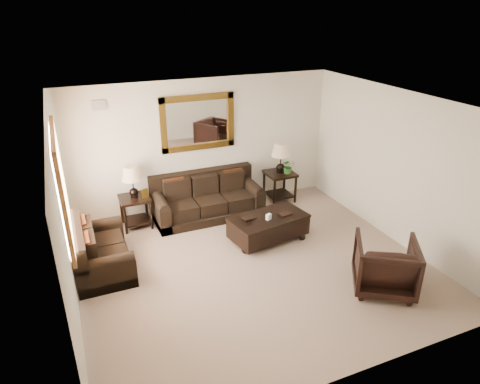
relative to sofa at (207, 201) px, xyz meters
name	(u,v)px	position (x,y,z in m)	size (l,w,h in m)	color
room	(255,192)	(0.10, -2.07, 1.03)	(5.51, 5.01, 2.71)	#836C5A
window	(62,186)	(-2.60, -1.17, 1.23)	(0.07, 1.96, 1.66)	white
mirror	(198,123)	(0.00, 0.39, 1.53)	(1.50, 0.06, 1.10)	#553611
air_vent	(99,105)	(-1.80, 0.41, 2.03)	(0.25, 0.02, 0.18)	#999999
sofa	(207,201)	(0.00, 0.00, 0.00)	(2.16, 0.93, 0.88)	black
loveseat	(98,253)	(-2.25, -1.16, -0.02)	(0.87, 1.47, 0.83)	black
end_table_left	(133,188)	(-1.41, 0.10, 0.49)	(0.57, 0.57, 1.24)	black
end_table_right	(281,163)	(1.71, 0.09, 0.53)	(0.59, 0.59, 1.31)	black
coffee_table	(268,225)	(0.72, -1.36, -0.03)	(1.49, 0.97, 0.59)	black
armchair	(385,263)	(1.67, -3.37, 0.13)	(0.88, 0.82, 0.90)	black
potted_plant	(288,168)	(1.84, -0.02, 0.45)	(0.29, 0.32, 0.25)	#23551D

